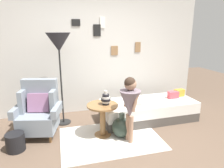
% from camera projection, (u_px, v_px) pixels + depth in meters
% --- Properties ---
extents(ground_plane, '(12.00, 12.00, 0.00)m').
position_uv_depth(ground_plane, '(119.00, 157.00, 2.98)').
color(ground_plane, brown).
extents(gallery_wall, '(4.80, 0.12, 2.60)m').
position_uv_depth(gallery_wall, '(94.00, 53.00, 4.46)').
color(gallery_wall, beige).
rests_on(gallery_wall, ground).
extents(rug, '(1.67, 1.17, 0.01)m').
position_uv_depth(rug, '(110.00, 138.00, 3.48)').
color(rug, silver).
rests_on(rug, ground).
extents(armchair, '(0.84, 0.71, 0.97)m').
position_uv_depth(armchair, '(39.00, 111.00, 3.53)').
color(armchair, olive).
rests_on(armchair, ground).
extents(daybed, '(1.92, 0.84, 0.40)m').
position_uv_depth(daybed, '(148.00, 110.00, 4.19)').
color(daybed, '#4C4742').
rests_on(daybed, ground).
extents(pillow_head, '(0.22, 0.15, 0.15)m').
position_uv_depth(pillow_head, '(179.00, 93.00, 4.41)').
color(pillow_head, orange).
rests_on(pillow_head, daybed).
extents(pillow_mid, '(0.22, 0.12, 0.14)m').
position_uv_depth(pillow_mid, '(173.00, 95.00, 4.29)').
color(pillow_mid, '#D64C56').
rests_on(pillow_mid, daybed).
extents(side_table, '(0.53, 0.53, 0.57)m').
position_uv_depth(side_table, '(103.00, 114.00, 3.49)').
color(side_table, olive).
rests_on(side_table, ground).
extents(vase_striped, '(0.16, 0.16, 0.24)m').
position_uv_depth(vase_striped, '(106.00, 99.00, 3.43)').
color(vase_striped, black).
rests_on(vase_striped, side_table).
extents(floor_lamp, '(0.44, 0.44, 1.75)m').
position_uv_depth(floor_lamp, '(59.00, 45.00, 3.68)').
color(floor_lamp, black).
rests_on(floor_lamp, ground).
extents(person_child, '(0.34, 0.34, 1.10)m').
position_uv_depth(person_child, '(130.00, 102.00, 3.22)').
color(person_child, '#A37A60').
rests_on(person_child, ground).
extents(book_on_daybed, '(0.24, 0.19, 0.03)m').
position_uv_depth(book_on_daybed, '(135.00, 104.00, 3.93)').
color(book_on_daybed, '#A4A290').
rests_on(book_on_daybed, daybed).
extents(demijohn_near, '(0.34, 0.34, 0.43)m').
position_uv_depth(demijohn_near, '(122.00, 127.00, 3.51)').
color(demijohn_near, '#2D3D33').
rests_on(demijohn_near, ground).
extents(magazine_basket, '(0.28, 0.28, 0.28)m').
position_uv_depth(magazine_basket, '(15.00, 142.00, 3.11)').
color(magazine_basket, black).
rests_on(magazine_basket, ground).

